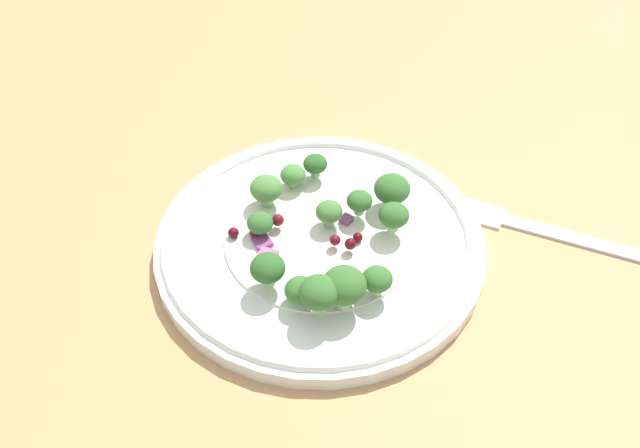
% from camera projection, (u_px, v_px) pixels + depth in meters
% --- Properties ---
extents(ground_plane, '(1.80, 1.80, 0.02)m').
position_uv_depth(ground_plane, '(329.00, 282.00, 0.52)').
color(ground_plane, tan).
extents(plate, '(0.24, 0.24, 0.02)m').
position_uv_depth(plate, '(320.00, 242.00, 0.53)').
color(plate, white).
rests_on(plate, ground_plane).
extents(dressing_pool, '(0.14, 0.14, 0.00)m').
position_uv_depth(dressing_pool, '(320.00, 237.00, 0.52)').
color(dressing_pool, white).
rests_on(dressing_pool, plate).
extents(broccoli_floret_0, '(0.02, 0.02, 0.02)m').
position_uv_depth(broccoli_floret_0, '(329.00, 212.00, 0.52)').
color(broccoli_floret_0, '#8EB77A').
rests_on(broccoli_floret_0, plate).
extents(broccoli_floret_1, '(0.03, 0.03, 0.03)m').
position_uv_depth(broccoli_floret_1, '(319.00, 293.00, 0.46)').
color(broccoli_floret_1, '#8EB77A').
rests_on(broccoli_floret_1, plate).
extents(broccoli_floret_2, '(0.02, 0.02, 0.02)m').
position_uv_depth(broccoli_floret_2, '(394.00, 216.00, 0.51)').
color(broccoli_floret_2, '#ADD18E').
rests_on(broccoli_floret_2, plate).
extents(broccoli_floret_3, '(0.02, 0.02, 0.02)m').
position_uv_depth(broccoli_floret_3, '(301.00, 291.00, 0.47)').
color(broccoli_floret_3, '#8EB77A').
rests_on(broccoli_floret_3, plate).
extents(broccoli_floret_4, '(0.02, 0.02, 0.02)m').
position_uv_depth(broccoli_floret_4, '(260.00, 223.00, 0.52)').
color(broccoli_floret_4, '#8EB77A').
rests_on(broccoli_floret_4, plate).
extents(broccoli_floret_5, '(0.02, 0.02, 0.03)m').
position_uv_depth(broccoli_floret_5, '(266.00, 189.00, 0.54)').
color(broccoli_floret_5, '#8EB77A').
rests_on(broccoli_floret_5, plate).
extents(broccoli_floret_6, '(0.02, 0.02, 0.02)m').
position_uv_depth(broccoli_floret_6, '(268.00, 269.00, 0.48)').
color(broccoli_floret_6, '#8EB77A').
rests_on(broccoli_floret_6, plate).
extents(broccoli_floret_7, '(0.02, 0.02, 0.02)m').
position_uv_depth(broccoli_floret_7, '(377.00, 280.00, 0.47)').
color(broccoli_floret_7, '#8EB77A').
rests_on(broccoli_floret_7, plate).
extents(broccoli_floret_8, '(0.02, 0.02, 0.02)m').
position_uv_depth(broccoli_floret_8, '(315.00, 164.00, 0.56)').
color(broccoli_floret_8, '#8EB77A').
rests_on(broccoli_floret_8, plate).
extents(broccoli_floret_9, '(0.02, 0.02, 0.02)m').
position_uv_depth(broccoli_floret_9, '(359.00, 201.00, 0.53)').
color(broccoli_floret_9, '#9EC684').
rests_on(broccoli_floret_9, plate).
extents(broccoli_floret_10, '(0.03, 0.03, 0.03)m').
position_uv_depth(broccoli_floret_10, '(392.00, 190.00, 0.53)').
color(broccoli_floret_10, '#ADD18E').
rests_on(broccoli_floret_10, plate).
extents(broccoli_floret_11, '(0.03, 0.03, 0.03)m').
position_uv_depth(broccoli_floret_11, '(344.00, 286.00, 0.46)').
color(broccoli_floret_11, '#9EC684').
rests_on(broccoli_floret_11, plate).
extents(broccoli_floret_12, '(0.02, 0.02, 0.02)m').
position_uv_depth(broccoli_floret_12, '(293.00, 175.00, 0.55)').
color(broccoli_floret_12, '#9EC684').
rests_on(broccoli_floret_12, plate).
extents(cranberry_0, '(0.01, 0.01, 0.01)m').
position_uv_depth(cranberry_0, '(232.00, 235.00, 0.52)').
color(cranberry_0, '#4C0A14').
rests_on(cranberry_0, plate).
extents(cranberry_1, '(0.01, 0.01, 0.01)m').
position_uv_depth(cranberry_1, '(278.00, 220.00, 0.52)').
color(cranberry_1, maroon).
rests_on(cranberry_1, plate).
extents(cranberry_2, '(0.01, 0.01, 0.01)m').
position_uv_depth(cranberry_2, '(255.00, 233.00, 0.52)').
color(cranberry_2, maroon).
rests_on(cranberry_2, plate).
extents(cranberry_3, '(0.01, 0.01, 0.01)m').
position_uv_depth(cranberry_3, '(350.00, 244.00, 0.51)').
color(cranberry_3, '#4C0A14').
rests_on(cranberry_3, plate).
extents(cranberry_4, '(0.01, 0.01, 0.01)m').
position_uv_depth(cranberry_4, '(329.00, 239.00, 0.51)').
color(cranberry_4, maroon).
rests_on(cranberry_4, plate).
extents(cranberry_5, '(0.01, 0.01, 0.01)m').
position_uv_depth(cranberry_5, '(358.00, 237.00, 0.52)').
color(cranberry_5, '#4C0A14').
rests_on(cranberry_5, plate).
extents(onion_bit_0, '(0.01, 0.01, 0.00)m').
position_uv_depth(onion_bit_0, '(267.00, 256.00, 0.50)').
color(onion_bit_0, '#A35B93').
rests_on(onion_bit_0, plate).
extents(onion_bit_1, '(0.02, 0.02, 0.00)m').
position_uv_depth(onion_bit_1, '(262.00, 244.00, 0.52)').
color(onion_bit_1, '#843D75').
rests_on(onion_bit_1, plate).
extents(onion_bit_2, '(0.01, 0.01, 0.00)m').
position_uv_depth(onion_bit_2, '(344.00, 219.00, 0.53)').
color(onion_bit_2, '#934C84').
rests_on(onion_bit_2, plate).
extents(fork, '(0.19, 0.03, 0.01)m').
position_uv_depth(fork, '(561.00, 234.00, 0.54)').
color(fork, silver).
rests_on(fork, ground_plane).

